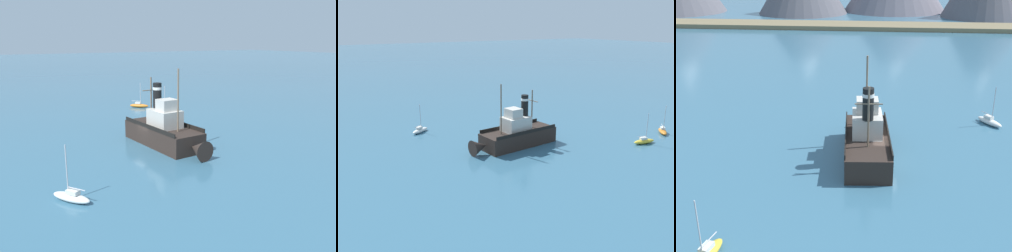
% 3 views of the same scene
% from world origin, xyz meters
% --- Properties ---
extents(ground_plane, '(600.00, 600.00, 0.00)m').
position_xyz_m(ground_plane, '(0.00, 0.00, 0.00)').
color(ground_plane, '#38667F').
extents(shoreline_strip, '(240.00, 12.00, 1.20)m').
position_xyz_m(shoreline_strip, '(0.00, 86.05, 0.60)').
color(shoreline_strip, '#7A6B4C').
rests_on(shoreline_strip, ground).
extents(old_tugboat, '(5.29, 14.61, 9.90)m').
position_xyz_m(old_tugboat, '(-2.01, 1.73, 1.83)').
color(old_tugboat, '#2D231E').
rests_on(old_tugboat, ground).
extents(sailboat_white, '(3.00, 3.78, 4.90)m').
position_xyz_m(sailboat_white, '(12.77, 11.71, 0.43)').
color(sailboat_white, white).
rests_on(sailboat_white, ground).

